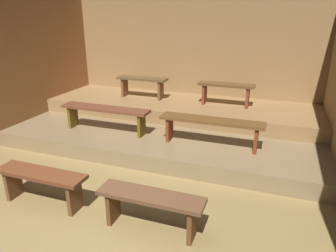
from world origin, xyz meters
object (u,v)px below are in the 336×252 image
Objects in this scene: bench_floor_right at (151,203)px; bench_lower_left at (105,112)px; bench_floor_left at (41,180)px; bench_middle_right at (226,89)px; bench_lower_right at (211,125)px; bench_middle_left at (142,83)px.

bench_lower_left reaches higher than bench_floor_right.
bench_floor_left is 3.76m from bench_middle_right.
bench_lower_right is (1.65, 1.90, 0.27)m from bench_floor_left.
bench_middle_right is at bearing 91.77° from bench_lower_right.
bench_middle_right reaches higher than bench_lower_right.
bench_lower_left and bench_lower_right have the same top height.
bench_floor_left is at bearing -131.07° from bench_lower_right.
bench_lower_right is 1.48m from bench_middle_right.
bench_middle_left is at bearing 88.23° from bench_lower_left.
bench_middle_left is at bearing 141.30° from bench_lower_right.
bench_middle_left and bench_middle_right have the same top height.
bench_middle_left is (-1.61, 3.36, 0.51)m from bench_floor_right.
bench_floor_left is at bearing -83.32° from bench_lower_left.
bench_lower_left is 1.48m from bench_middle_left.
bench_middle_left is at bearing 115.55° from bench_floor_right.
bench_lower_right is 1.49× the size of bench_middle_right.
bench_floor_right is 3.76m from bench_middle_left.
bench_middle_right reaches higher than bench_lower_left.
bench_floor_right is 3.40m from bench_middle_right.
bench_floor_left is 1.00× the size of bench_floor_right.
bench_lower_right is (1.87, 0.00, 0.00)m from bench_lower_left.
bench_lower_left is at bearing -91.77° from bench_middle_left.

